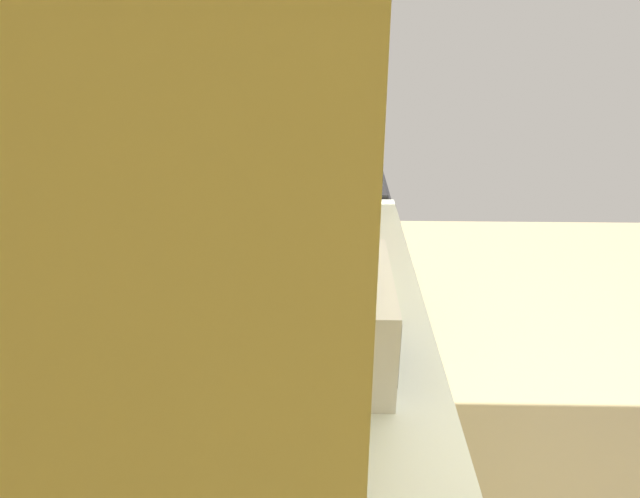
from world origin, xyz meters
TOP-DOWN VIEW (x-y plane):
  - wall_back at (0.00, 1.47)m, footprint 4.18×0.12m
  - upper_cabinets at (-0.39, 1.25)m, footprint 2.08×0.31m
  - oven_range at (1.57, 1.10)m, footprint 0.66×0.64m
  - microwave at (-0.18, 1.11)m, footprint 0.48×0.37m
  - bowl at (0.98, 1.02)m, footprint 0.16×0.16m
  - kettle at (0.67, 1.02)m, footprint 0.17×0.12m

SIDE VIEW (x-z plane):
  - oven_range at x=1.57m, z-range -0.07..1.03m
  - bowl at x=0.98m, z-range 0.93..0.98m
  - kettle at x=0.67m, z-range 0.92..1.06m
  - microwave at x=-0.18m, z-range 0.93..1.21m
  - wall_back at x=0.00m, z-range 0.00..2.76m
  - upper_cabinets at x=-0.39m, z-range 1.50..2.11m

